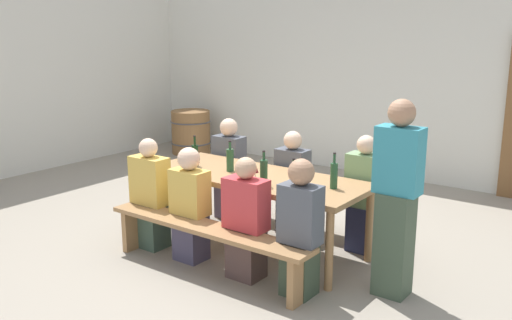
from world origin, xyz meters
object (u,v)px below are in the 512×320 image
(bench_far, at_px, (296,196))
(wine_bottle_3, at_px, (334,175))
(wine_glass_1, at_px, (255,169))
(wine_barrel, at_px, (191,132))
(wine_bottle_4, at_px, (294,181))
(seated_guest_far_0, at_px, (229,171))
(tasting_table, at_px, (256,182))
(wine_glass_0, at_px, (297,164))
(seated_guest_far_1, at_px, (292,185))
(standing_host, at_px, (396,202))
(wine_bottle_2, at_px, (230,160))
(seated_guest_near_3, at_px, (300,230))
(seated_guest_far_2, at_px, (364,197))
(seated_guest_near_1, at_px, (190,207))
(wine_bottle_0, at_px, (195,155))
(wine_bottle_1, at_px, (264,172))
(seated_guest_near_2, at_px, (246,222))
(bench_near, at_px, (206,235))
(seated_guest_near_0, at_px, (150,197))

(bench_far, relative_size, wine_bottle_3, 6.53)
(wine_glass_1, relative_size, wine_barrel, 0.24)
(wine_bottle_4, distance_m, seated_guest_far_0, 1.75)
(tasting_table, distance_m, wine_glass_0, 0.44)
(seated_guest_far_1, height_order, standing_host, standing_host)
(wine_bottle_2, height_order, seated_guest_near_3, seated_guest_near_3)
(wine_bottle_4, height_order, wine_glass_1, wine_bottle_4)
(tasting_table, relative_size, wine_glass_0, 11.92)
(wine_glass_0, distance_m, seated_guest_far_2, 0.73)
(seated_guest_far_0, bearing_deg, seated_guest_far_1, 90.00)
(tasting_table, xyz_separation_m, seated_guest_near_1, (-0.33, -0.58, -0.16))
(wine_bottle_0, bearing_deg, wine_bottle_4, -10.75)
(seated_guest_far_1, bearing_deg, wine_glass_1, 7.05)
(wine_bottle_2, bearing_deg, wine_bottle_4, -17.73)
(seated_guest_near_1, xyz_separation_m, seated_guest_far_0, (-0.49, 1.17, 0.03))
(bench_far, distance_m, seated_guest_far_0, 0.85)
(bench_far, xyz_separation_m, seated_guest_far_2, (0.86, -0.15, 0.19))
(wine_bottle_1, bearing_deg, seated_guest_near_2, -80.50)
(wine_glass_0, xyz_separation_m, standing_host, (1.13, -0.30, -0.09))
(wine_bottle_2, bearing_deg, wine_bottle_0, -174.66)
(bench_near, relative_size, bench_far, 1.00)
(wine_bottle_2, distance_m, standing_host, 1.78)
(tasting_table, relative_size, wine_bottle_2, 7.21)
(bench_far, xyz_separation_m, wine_barrel, (-3.50, 2.08, 0.01))
(tasting_table, xyz_separation_m, seated_guest_far_0, (-0.81, 0.58, -0.13))
(seated_guest_far_0, bearing_deg, seated_guest_near_2, 44.34)
(tasting_table, height_order, wine_bottle_4, wine_bottle_4)
(bench_near, distance_m, seated_guest_near_1, 0.39)
(bench_far, xyz_separation_m, wine_bottle_2, (-0.30, -0.76, 0.51))
(bench_near, distance_m, bench_far, 1.47)
(wine_bottle_2, xyz_separation_m, seated_guest_far_2, (1.16, 0.61, -0.32))
(wine_bottle_0, relative_size, seated_guest_far_2, 0.27)
(bench_far, height_order, wine_bottle_4, wine_bottle_4)
(seated_guest_far_2, bearing_deg, wine_bottle_0, -67.63)
(wine_bottle_1, relative_size, wine_bottle_4, 1.01)
(wine_bottle_4, distance_m, seated_guest_near_2, 0.54)
(wine_glass_1, height_order, wine_barrel, wine_glass_1)
(wine_bottle_4, bearing_deg, wine_barrel, 142.81)
(wine_bottle_3, distance_m, seated_guest_far_0, 1.75)
(bench_far, distance_m, seated_guest_near_0, 1.58)
(seated_guest_near_0, xyz_separation_m, seated_guest_near_1, (0.53, 0.00, 0.00))
(tasting_table, relative_size, seated_guest_near_1, 2.05)
(seated_guest_near_0, height_order, seated_guest_far_1, seated_guest_near_0)
(wine_bottle_4, xyz_separation_m, seated_guest_far_0, (-1.46, 0.91, -0.32))
(seated_guest_near_0, bearing_deg, seated_guest_far_1, -37.57)
(standing_host, bearing_deg, wine_bottle_0, -1.19)
(tasting_table, height_order, seated_guest_far_2, seated_guest_far_2)
(wine_bottle_3, xyz_separation_m, seated_guest_far_1, (-0.78, 0.54, -0.35))
(tasting_table, height_order, seated_guest_near_2, seated_guest_near_2)
(wine_bottle_1, relative_size, wine_glass_1, 1.84)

